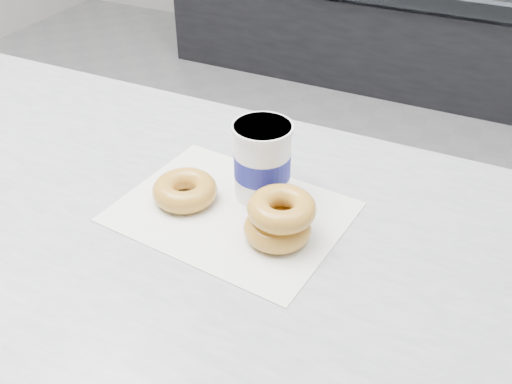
% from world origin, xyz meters
% --- Properties ---
extents(ground, '(5.00, 5.00, 0.00)m').
position_xyz_m(ground, '(0.00, 0.00, 0.00)').
color(ground, gray).
rests_on(ground, ground).
extents(counter, '(3.06, 0.76, 0.90)m').
position_xyz_m(counter, '(0.00, -0.60, 0.45)').
color(counter, '#333335').
rests_on(counter, ground).
extents(wax_paper, '(0.36, 0.29, 0.00)m').
position_xyz_m(wax_paper, '(0.41, -0.54, 0.90)').
color(wax_paper, silver).
rests_on(wax_paper, counter).
extents(donut_single, '(0.11, 0.11, 0.04)m').
position_xyz_m(donut_single, '(0.33, -0.54, 0.92)').
color(donut_single, gold).
rests_on(donut_single, wax_paper).
extents(donut_stack, '(0.12, 0.12, 0.07)m').
position_xyz_m(donut_stack, '(0.51, -0.56, 0.94)').
color(donut_stack, gold).
rests_on(donut_stack, wax_paper).
extents(coffee_cup, '(0.11, 0.11, 0.13)m').
position_xyz_m(coffee_cup, '(0.44, -0.47, 0.96)').
color(coffee_cup, white).
rests_on(coffee_cup, counter).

